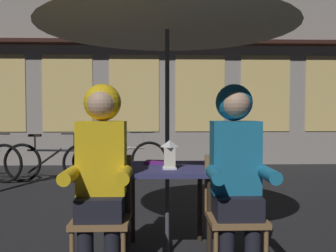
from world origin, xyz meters
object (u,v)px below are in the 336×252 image
at_px(lantern, 170,154).
at_px(chair_left, 103,209).
at_px(bicycle_second, 52,162).
at_px(person_left_hooded, 101,161).
at_px(person_right_hooded, 236,161).
at_px(patio_umbrella, 167,6).
at_px(bicycle_third, 121,159).
at_px(chair_right, 234,208).
at_px(book, 157,162).
at_px(cafe_table, 167,179).

relative_size(lantern, chair_left, 0.27).
bearing_deg(bicycle_second, chair_left, -68.52).
distance_m(lantern, person_left_hooded, 0.58).
bearing_deg(lantern, person_right_hooded, -33.43).
bearing_deg(patio_umbrella, bicycle_third, 102.04).
bearing_deg(chair_right, bicycle_second, 123.71).
bearing_deg(lantern, patio_umbrella, 97.20).
height_order(person_right_hooded, book, person_right_hooded).
bearing_deg(person_right_hooded, person_left_hooded, 180.00).
relative_size(chair_left, book, 4.35).
xyz_separation_m(chair_right, person_left_hooded, (-0.96, -0.06, 0.36)).
relative_size(chair_left, person_right_hooded, 0.62).
xyz_separation_m(chair_left, book, (0.39, 0.55, 0.26)).
relative_size(chair_right, book, 4.35).
distance_m(chair_left, person_left_hooded, 0.36).
relative_size(chair_left, bicycle_second, 0.52).
bearing_deg(chair_right, patio_umbrella, 142.45).
relative_size(cafe_table, bicycle_third, 0.45).
distance_m(person_left_hooded, person_right_hooded, 0.96).
height_order(patio_umbrella, bicycle_third, patio_umbrella).
height_order(person_left_hooded, bicycle_second, person_left_hooded).
bearing_deg(bicycle_second, person_right_hooded, -56.71).
bearing_deg(bicycle_third, bicycle_second, -165.51).
bearing_deg(bicycle_second, lantern, -60.07).
relative_size(lantern, bicycle_second, 0.14).
distance_m(lantern, person_right_hooded, 0.56).
xyz_separation_m(person_right_hooded, book, (-0.57, 0.61, -0.09)).
height_order(chair_left, bicycle_third, chair_left).
distance_m(cafe_table, person_right_hooded, 0.67).
bearing_deg(cafe_table, chair_left, -142.45).
bearing_deg(chair_right, lantern, 151.72).
bearing_deg(person_left_hooded, bicycle_third, 93.73).
height_order(cafe_table, lantern, lantern).
distance_m(patio_umbrella, book, 1.32).
distance_m(lantern, chair_right, 0.65).
bearing_deg(lantern, bicycle_second, 119.93).
distance_m(patio_umbrella, person_right_hooded, 1.37).
bearing_deg(person_right_hooded, cafe_table, 138.43).
distance_m(cafe_table, bicycle_third, 3.52).
height_order(person_left_hooded, book, person_left_hooded).
distance_m(person_right_hooded, bicycle_third, 4.07).
xyz_separation_m(chair_right, book, (-0.57, 0.55, 0.26)).
relative_size(person_left_hooded, person_right_hooded, 1.00).
height_order(cafe_table, chair_right, chair_right).
distance_m(cafe_table, bicycle_second, 3.66).
height_order(patio_umbrella, lantern, patio_umbrella).
height_order(person_right_hooded, bicycle_second, person_right_hooded).
xyz_separation_m(cafe_table, bicycle_third, (-0.73, 3.43, -0.29)).
bearing_deg(cafe_table, bicycle_second, 120.66).
xyz_separation_m(patio_umbrella, book, (-0.09, 0.18, -1.31)).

